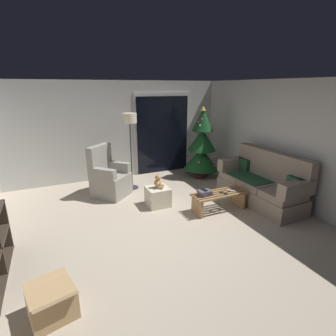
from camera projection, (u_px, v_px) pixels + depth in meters
name	position (u px, v px, depth m)	size (l,w,h in m)	color
ground_plane	(163.00, 229.00, 4.51)	(7.00, 7.00, 0.00)	#B2A38E
wall_back	(117.00, 131.00, 6.81)	(5.72, 0.12, 2.50)	beige
wall_right	(294.00, 144.00, 5.25)	(0.12, 6.00, 2.50)	beige
patio_door_frame	(163.00, 133.00, 7.27)	(1.60, 0.02, 2.20)	silver
patio_door_glass	(163.00, 135.00, 7.27)	(1.50, 0.02, 2.10)	black
couch	(262.00, 184.00, 5.45)	(0.82, 1.96, 1.08)	gray
coffee_table	(219.00, 198.00, 5.12)	(1.10, 0.40, 0.37)	#9E7547
remote_silver	(231.00, 191.00, 5.14)	(0.04, 0.16, 0.02)	#ADADB2
remote_graphite	(224.00, 193.00, 5.05)	(0.04, 0.16, 0.02)	#333338
book_stack	(205.00, 193.00, 4.96)	(0.29, 0.25, 0.10)	#285684
cell_phone	(204.00, 190.00, 4.95)	(0.07, 0.14, 0.01)	black
christmas_tree	(202.00, 146.00, 6.89)	(0.92, 0.92, 1.89)	#4C1E19
armchair	(109.00, 178.00, 5.80)	(0.97, 0.97, 1.13)	gray
floor_lamp	(130.00, 126.00, 5.88)	(0.32, 0.32, 1.78)	#2D2D30
ottoman	(158.00, 196.00, 5.36)	(0.44, 0.44, 0.38)	beige
teddy_bear_honey	(158.00, 182.00, 5.26)	(0.22, 0.21, 0.29)	tan
cardboard_box_open_near_shelf	(53.00, 305.00, 2.72)	(0.53, 0.58, 0.40)	tan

